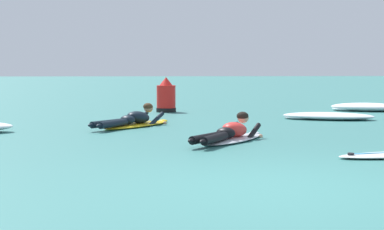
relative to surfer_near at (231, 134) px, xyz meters
name	(u,v)px	position (x,y,z in m)	size (l,w,h in m)	color
ground_plane	(204,115)	(0.04, 5.86, -0.14)	(120.00, 120.00, 0.00)	#387A75
surfer_near	(231,134)	(0.00, 0.00, 0.00)	(1.70, 2.34, 0.53)	silver
surfer_far	(134,121)	(-1.75, 2.77, 0.00)	(1.84, 2.42, 0.54)	yellow
whitewater_mid_left	(366,107)	(4.90, 7.09, -0.02)	(2.22, 1.61, 0.24)	white
whitewater_mid_right	(328,116)	(2.99, 4.35, -0.05)	(2.42, 1.68, 0.17)	white
channel_marker_buoy	(166,98)	(-0.93, 7.11, 0.26)	(0.57, 0.57, 1.00)	red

